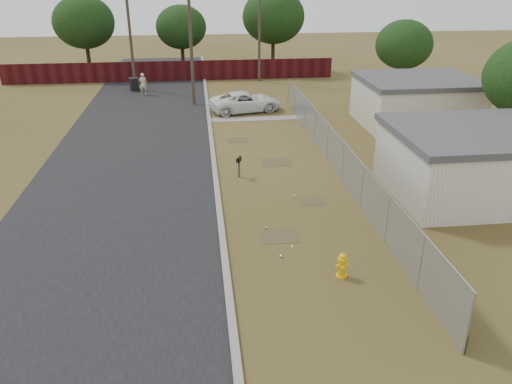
{
  "coord_description": "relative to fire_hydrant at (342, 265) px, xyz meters",
  "views": [
    {
      "loc": [
        -3.67,
        -21.75,
        9.54
      ],
      "look_at": [
        -1.48,
        -3.14,
        1.1
      ],
      "focal_mm": 35.0,
      "sensor_mm": 36.0,
      "label": 1
    }
  ],
  "objects": [
    {
      "name": "pedestrian",
      "position": [
        -8.94,
        27.66,
        0.45
      ],
      "size": [
        0.66,
        0.45,
        1.78
      ],
      "primitive_type": "imported",
      "rotation": [
        0.0,
        0.0,
        3.18
      ],
      "color": "#C8B893",
      "rests_on": "ground"
    },
    {
      "name": "ground",
      "position": [
        -0.86,
        7.97,
        -0.44
      ],
      "size": [
        120.0,
        120.0,
        0.0
      ],
      "primitive_type": "plane",
      "color": "brown",
      "rests_on": "ground"
    },
    {
      "name": "privacy_fence",
      "position": [
        -6.86,
        32.97,
        0.46
      ],
      "size": [
        30.0,
        0.12,
        1.8
      ],
      "primitive_type": "cube",
      "color": "#400D11",
      "rests_on": "ground"
    },
    {
      "name": "street",
      "position": [
        -7.62,
        16.02,
        -0.42
      ],
      "size": [
        15.1,
        60.0,
        0.12
      ],
      "color": "black",
      "rests_on": "ground"
    },
    {
      "name": "horizon_trees",
      "position": [
        -0.02,
        31.53,
        4.19
      ],
      "size": [
        33.32,
        31.94,
        7.78
      ],
      "color": "#312116",
      "rests_on": "ground"
    },
    {
      "name": "fire_hydrant",
      "position": [
        0.0,
        0.0,
        0.0
      ],
      "size": [
        0.43,
        0.43,
        0.94
      ],
      "color": "#F5B40C",
      "rests_on": "ground"
    },
    {
      "name": "trash_bin",
      "position": [
        -9.85,
        29.24,
        0.12
      ],
      "size": [
        0.94,
        0.92,
        1.09
      ],
      "color": "black",
      "rests_on": "ground"
    },
    {
      "name": "utility_poles",
      "position": [
        -4.53,
        28.64,
        4.25
      ],
      "size": [
        12.6,
        8.24,
        9.0
      ],
      "color": "#44382D",
      "rests_on": "ground"
    },
    {
      "name": "pickup_truck",
      "position": [
        -1.15,
        21.55,
        0.27
      ],
      "size": [
        5.51,
        3.47,
        1.42
      ],
      "primitive_type": "imported",
      "rotation": [
        0.0,
        0.0,
        1.8
      ],
      "color": "white",
      "rests_on": "ground"
    },
    {
      "name": "houses",
      "position": [
        8.84,
        11.11,
        1.12
      ],
      "size": [
        9.3,
        17.24,
        3.1
      ],
      "color": "white",
      "rests_on": "ground"
    },
    {
      "name": "scattered_litter",
      "position": [
        -1.02,
        5.24,
        -0.4
      ],
      "size": [
        2.66,
        11.14,
        0.07
      ],
      "color": "silver",
      "rests_on": "ground"
    },
    {
      "name": "mailbox",
      "position": [
        -2.68,
        9.18,
        0.39
      ],
      "size": [
        0.3,
        0.45,
        1.05
      ],
      "color": "brown",
      "rests_on": "ground"
    },
    {
      "name": "chainlink_fence",
      "position": [
        2.26,
        9.0,
        0.36
      ],
      "size": [
        0.1,
        27.06,
        2.02
      ],
      "color": "gray",
      "rests_on": "ground"
    }
  ]
}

